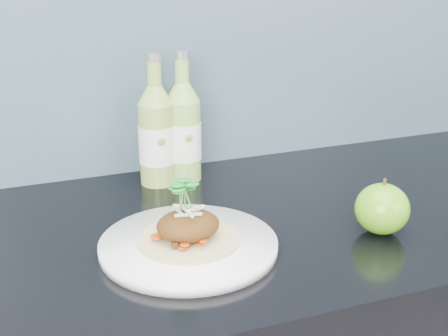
{
  "coord_description": "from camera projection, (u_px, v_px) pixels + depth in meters",
  "views": [
    {
      "loc": [
        -0.33,
        0.82,
        1.34
      ],
      "look_at": [
        0.0,
        1.68,
        1.0
      ],
      "focal_mm": 50.0,
      "sensor_mm": 36.0,
      "label": 1
    }
  ],
  "objects": [
    {
      "name": "green_apple",
      "position": [
        382.0,
        209.0,
        0.98
      ],
      "size": [
        0.11,
        0.11,
        0.09
      ],
      "rotation": [
        0.0,
        0.0,
        0.41
      ],
      "color": "#3D8C0F",
      "rests_on": "kitchen_counter"
    },
    {
      "name": "cider_bottle_right",
      "position": [
        183.0,
        132.0,
        1.18
      ],
      "size": [
        0.07,
        0.07,
        0.25
      ],
      "rotation": [
        0.0,
        0.0,
        -0.08
      ],
      "color": "#82B94D",
      "rests_on": "kitchen_counter"
    },
    {
      "name": "pork_taco",
      "position": [
        188.0,
        223.0,
        0.92
      ],
      "size": [
        0.15,
        0.15,
        0.1
      ],
      "color": "tan",
      "rests_on": "dinner_plate"
    },
    {
      "name": "dinner_plate",
      "position": [
        188.0,
        245.0,
        0.93
      ],
      "size": [
        0.27,
        0.27,
        0.02
      ],
      "color": "white",
      "rests_on": "kitchen_counter"
    },
    {
      "name": "cider_bottle_left",
      "position": [
        156.0,
        135.0,
        1.16
      ],
      "size": [
        0.09,
        0.09,
        0.25
      ],
      "rotation": [
        0.0,
        0.0,
        0.39
      ],
      "color": "#85A645",
      "rests_on": "kitchen_counter"
    }
  ]
}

